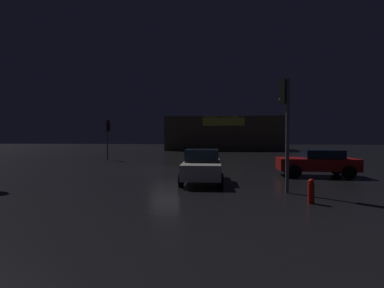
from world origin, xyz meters
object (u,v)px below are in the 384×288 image
object	(u,v)px
store_building	(223,134)
car_near	(318,162)
traffic_signal_main	(108,131)
traffic_signal_cross_left	(286,112)
car_far	(202,166)
fire_hydrant	(311,191)

from	to	relation	value
store_building	car_near	xyz separation A→B (m)	(4.96, -31.54, -1.88)
traffic_signal_main	traffic_signal_cross_left	world-z (taller)	traffic_signal_cross_left
store_building	car_far	distance (m)	34.20
traffic_signal_main	car_far	world-z (taller)	traffic_signal_main
store_building	car_far	size ratio (longest dim) A/B	4.23
traffic_signal_main	traffic_signal_cross_left	size ratio (longest dim) A/B	0.83
traffic_signal_cross_left	car_near	distance (m)	6.21
car_far	fire_hydrant	size ratio (longest dim) A/B	5.13
traffic_signal_cross_left	fire_hydrant	world-z (taller)	traffic_signal_cross_left
traffic_signal_main	car_far	distance (m)	15.79
car_near	car_far	size ratio (longest dim) A/B	0.99
traffic_signal_main	car_near	distance (m)	18.91
car_near	fire_hydrant	bearing A→B (deg)	-109.66
car_near	car_far	xyz separation A→B (m)	(-6.38, -2.58, 0.00)
traffic_signal_cross_left	car_far	distance (m)	4.87
store_building	car_near	size ratio (longest dim) A/B	4.27
traffic_signal_cross_left	car_far	xyz separation A→B (m)	(-3.50, 2.35, -2.44)
traffic_signal_cross_left	car_far	size ratio (longest dim) A/B	1.06
traffic_signal_main	traffic_signal_cross_left	xyz separation A→B (m)	(13.23, -14.62, 0.44)
store_building	fire_hydrant	world-z (taller)	store_building
car_near	car_far	bearing A→B (deg)	-157.99
car_far	fire_hydrant	world-z (taller)	car_far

